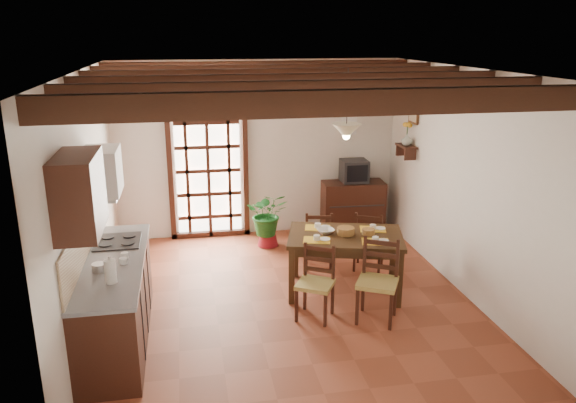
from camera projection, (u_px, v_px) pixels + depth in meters
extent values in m
plane|color=brown|center=(286.00, 299.00, 7.02)|extent=(5.00, 5.00, 0.00)
cube|color=silver|center=(258.00, 149.00, 8.96)|extent=(4.50, 0.02, 2.80)
cube|color=silver|center=(345.00, 280.00, 4.26)|extent=(4.50, 0.02, 2.80)
cube|color=silver|center=(86.00, 202.00, 6.21)|extent=(0.02, 5.00, 2.80)
cube|color=silver|center=(463.00, 182.00, 7.01)|extent=(0.02, 5.00, 2.80)
cube|color=white|center=(286.00, 70.00, 6.20)|extent=(4.50, 5.00, 0.02)
cube|color=black|center=(336.00, 103.00, 4.26)|extent=(4.50, 0.14, 0.20)
cube|color=black|center=(311.00, 92.00, 5.05)|extent=(4.50, 0.14, 0.20)
cube|color=black|center=(293.00, 83.00, 5.84)|extent=(4.50, 0.14, 0.20)
cube|color=black|center=(279.00, 77.00, 6.63)|extent=(4.50, 0.14, 0.20)
cube|color=black|center=(269.00, 72.00, 7.42)|extent=(4.50, 0.14, 0.20)
cube|color=black|center=(260.00, 68.00, 8.21)|extent=(4.50, 0.14, 0.20)
cube|color=white|center=(208.00, 170.00, 8.90)|extent=(1.01, 0.02, 2.11)
cube|color=black|center=(205.00, 98.00, 8.52)|extent=(1.26, 0.10, 0.08)
cube|color=black|center=(170.00, 172.00, 8.75)|extent=(0.08, 0.10, 2.28)
cube|color=black|center=(245.00, 169.00, 8.95)|extent=(0.08, 0.10, 2.28)
cube|color=black|center=(208.00, 171.00, 8.83)|extent=(1.01, 0.03, 2.02)
cube|color=black|center=(117.00, 302.00, 5.98)|extent=(0.60, 2.20, 0.88)
cube|color=slate|center=(113.00, 262.00, 5.85)|extent=(0.64, 2.25, 0.04)
cube|color=tan|center=(82.00, 244.00, 5.73)|extent=(0.02, 2.20, 0.50)
cube|color=black|center=(79.00, 194.00, 4.89)|extent=(0.35, 0.80, 0.70)
cube|color=white|center=(102.00, 171.00, 6.10)|extent=(0.38, 0.60, 0.50)
cube|color=silver|center=(104.00, 195.00, 6.18)|extent=(0.32, 0.55, 0.04)
cube|color=black|center=(118.00, 242.00, 6.36)|extent=(0.50, 0.55, 0.02)
cylinder|color=white|center=(111.00, 272.00, 5.30)|extent=(0.11, 0.11, 0.24)
cylinder|color=silver|center=(99.00, 268.00, 5.58)|extent=(0.14, 0.14, 0.10)
cube|color=#372312|center=(345.00, 237.00, 7.02)|extent=(1.60, 1.25, 0.05)
cube|color=#372312|center=(345.00, 242.00, 7.05)|extent=(1.44, 1.12, 0.10)
cube|color=#372312|center=(393.00, 255.00, 7.47)|extent=(0.09, 0.09, 0.72)
cube|color=#372312|center=(296.00, 252.00, 7.56)|extent=(0.09, 0.09, 0.72)
cube|color=#372312|center=(399.00, 280.00, 6.71)|extent=(0.09, 0.09, 0.72)
cube|color=#372312|center=(292.00, 276.00, 6.81)|extent=(0.09, 0.09, 0.72)
cube|color=tan|center=(315.00, 284.00, 6.44)|extent=(0.53, 0.52, 0.05)
cube|color=black|center=(319.00, 262.00, 6.52)|extent=(0.36, 0.23, 0.43)
cube|color=black|center=(315.00, 301.00, 6.50)|extent=(0.50, 0.50, 0.43)
cube|color=tan|center=(377.00, 283.00, 6.37)|extent=(0.59, 0.58, 0.05)
cube|color=black|center=(381.00, 257.00, 6.47)|extent=(0.40, 0.24, 0.48)
cube|color=black|center=(376.00, 301.00, 6.44)|extent=(0.56, 0.55, 0.47)
cube|color=tan|center=(318.00, 239.00, 7.85)|extent=(0.46, 0.44, 0.05)
cube|color=black|center=(319.00, 228.00, 7.63)|extent=(0.39, 0.11, 0.43)
cube|color=black|center=(318.00, 253.00, 7.91)|extent=(0.43, 0.42, 0.42)
cube|color=tan|center=(369.00, 240.00, 7.80)|extent=(0.53, 0.52, 0.05)
cube|color=black|center=(368.00, 229.00, 7.59)|extent=(0.37, 0.21, 0.44)
cube|color=black|center=(369.00, 254.00, 7.86)|extent=(0.50, 0.49, 0.43)
cube|color=gold|center=(322.00, 242.00, 6.74)|extent=(0.32, 0.24, 0.01)
cube|color=gold|center=(379.00, 238.00, 6.87)|extent=(0.32, 0.24, 0.01)
cube|color=gold|center=(314.00, 230.00, 7.16)|extent=(0.32, 0.24, 0.01)
cube|color=gold|center=(367.00, 226.00, 7.29)|extent=(0.32, 0.24, 0.01)
cylinder|color=olive|center=(346.00, 230.00, 7.00)|extent=(0.22, 0.22, 0.09)
imported|color=white|center=(325.00, 231.00, 7.08)|extent=(0.25, 0.25, 0.05)
cube|color=black|center=(353.00, 207.00, 9.26)|extent=(1.02, 0.50, 0.85)
cube|color=black|center=(354.00, 171.00, 9.08)|extent=(0.43, 0.39, 0.36)
cube|color=black|center=(358.00, 174.00, 8.90)|extent=(0.34, 0.03, 0.27)
cube|color=white|center=(349.00, 125.00, 9.10)|extent=(0.25, 0.03, 0.32)
cone|color=maroon|center=(268.00, 239.00, 8.73)|extent=(0.32, 0.32, 0.20)
imported|color=#144C19|center=(268.00, 211.00, 8.59)|extent=(1.75, 1.54, 1.80)
cube|color=black|center=(406.00, 146.00, 8.45)|extent=(0.20, 0.42, 0.03)
cube|color=black|center=(410.00, 154.00, 8.31)|extent=(0.18, 0.03, 0.18)
cube|color=black|center=(402.00, 150.00, 8.63)|extent=(0.18, 0.03, 0.18)
imported|color=#B2BFB2|center=(407.00, 140.00, 8.42)|extent=(0.15, 0.15, 0.15)
sphere|color=gold|center=(408.00, 126.00, 8.36)|extent=(0.14, 0.14, 0.14)
cylinder|color=#144C19|center=(407.00, 136.00, 8.40)|extent=(0.01, 0.01, 0.28)
cube|color=brown|center=(414.00, 113.00, 8.32)|extent=(0.03, 0.32, 0.32)
cube|color=#C3B292|center=(413.00, 113.00, 8.31)|extent=(0.01, 0.26, 0.26)
cylinder|color=black|center=(347.00, 98.00, 6.62)|extent=(0.01, 0.01, 0.70)
cone|color=beige|center=(346.00, 129.00, 6.73)|extent=(0.36, 0.36, 0.14)
sphere|color=#FFD88C|center=(346.00, 136.00, 6.75)|extent=(0.09, 0.09, 0.09)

